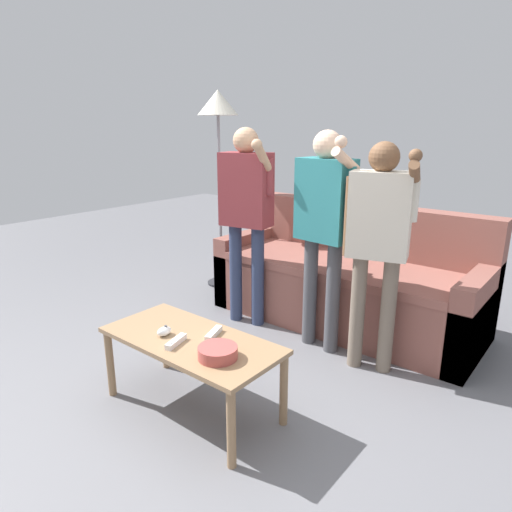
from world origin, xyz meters
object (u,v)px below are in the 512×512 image
Objects in this scene: snack_bowl at (218,352)px; player_right at (379,232)px; couch at (347,282)px; game_remote_nunchuk at (164,331)px; game_remote_wand_near at (214,333)px; player_left at (246,204)px; floor_lamp at (218,116)px; game_remote_wand_far at (176,342)px; coffee_table at (191,348)px; player_center at (324,216)px.

player_right is (0.30, 1.10, 0.45)m from snack_bowl.
game_remote_nunchuk is (-0.21, -1.69, 0.13)m from couch.
couch is 12.89× the size of game_remote_wand_near.
player_left is (-0.79, 1.15, 0.49)m from snack_bowl.
player_left is 9.42× the size of game_remote_wand_near.
floor_lamp reaches higher than game_remote_wand_far.
player_left is (0.79, -0.55, -0.66)m from floor_lamp.
game_remote_nunchuk is 0.27m from game_remote_wand_near.
floor_lamp is at bearing 145.29° from player_left.
couch is at bearing 89.95° from game_remote_wand_near.
player_left is 1.39m from game_remote_wand_far.
game_remote_wand_near reaches higher than coffee_table.
game_remote_wand_near is 1.00× the size of game_remote_wand_far.
floor_lamp reaches higher than player_right.
coffee_table is 0.66× the size of player_left.
game_remote_wand_far is at bearing -116.88° from player_right.
player_right reaches higher than game_remote_wand_far.
couch is 0.83m from player_center.
coffee_table is at bearing -64.21° from player_left.
coffee_table is 1.29m from player_right.
game_remote_nunchuk is 0.13m from game_remote_wand_far.
game_remote_wand_far is (-0.08, -0.19, 0.00)m from game_remote_wand_near.
game_remote_nunchuk is 0.55× the size of game_remote_wand_near.
player_center is at bearing 95.33° from snack_bowl.
floor_lamp is 2.47m from game_remote_wand_far.
player_right is (0.56, 1.03, 0.53)m from coffee_table.
player_left reaches higher than game_remote_wand_near.
player_right is (0.41, -0.06, -0.04)m from player_center.
coffee_table is at bearing 85.34° from game_remote_wand_far.
floor_lamp is 1.22× the size of player_center.
player_center is (0.15, 1.09, 0.57)m from coffee_table.
player_right is at bearing -50.52° from couch.
player_right is at bearing 74.55° from snack_bowl.
coffee_table is 0.67× the size of player_center.
player_center is 9.32× the size of game_remote_wand_far.
coffee_table is 0.70× the size of player_right.
player_left reaches higher than player_center.
player_right reaches higher than game_remote_nunchuk.
floor_lamp is at bearing 132.84° from snack_bowl.
couch is at bearing 96.21° from snack_bowl.
game_remote_wand_near is (-0.08, -0.99, -0.50)m from player_center.
player_left is 1.27m from game_remote_wand_near.
game_remote_nunchuk is 0.06× the size of player_right.
floor_lamp is at bearing 124.70° from game_remote_nunchuk.
player_center is 1.30m from game_remote_wand_far.
game_remote_nunchuk is at bearing -142.72° from game_remote_wand_near.
player_center reaches higher than game_remote_wand_near.
floor_lamp is at bearing 159.57° from player_center.
game_remote_wand_near is at bearing -47.88° from floor_lamp.
game_remote_wand_far is at bearing -94.66° from coffee_table.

